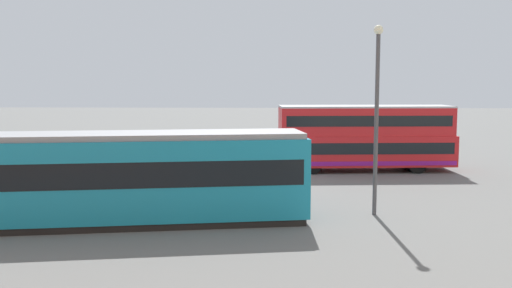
{
  "coord_description": "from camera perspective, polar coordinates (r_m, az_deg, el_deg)",
  "views": [
    {
      "loc": [
        0.03,
        30.94,
        5.14
      ],
      "look_at": [
        1.07,
        3.2,
        2.05
      ],
      "focal_mm": 39.28,
      "sensor_mm": 36.0,
      "label": 1
    }
  ],
  "objects": [
    {
      "name": "pedestrian_crossing",
      "position": [
        24.51,
        4.09,
        -3.54
      ],
      "size": [
        0.45,
        0.45,
        1.63
      ],
      "color": "black",
      "rests_on": "ground"
    },
    {
      "name": "ground_plane",
      "position": [
        31.36,
        2.17,
        -3.08
      ],
      "size": [
        160.0,
        160.0,
        0.0
      ],
      "primitive_type": "plane",
      "color": "slate"
    },
    {
      "name": "info_sign",
      "position": [
        25.73,
        -18.26,
        -1.41
      ],
      "size": [
        1.2,
        0.23,
        2.58
      ],
      "color": "slate",
      "rests_on": "ground"
    },
    {
      "name": "pedestrian_near_railing",
      "position": [
        27.33,
        -7.69,
        -2.35
      ],
      "size": [
        0.33,
        0.36,
        1.78
      ],
      "color": "#4C3F2D",
      "rests_on": "ground"
    },
    {
      "name": "street_lamp",
      "position": [
        21.83,
        12.2,
        3.79
      ],
      "size": [
        0.36,
        0.36,
        7.26
      ],
      "color": "#4C4C51",
      "rests_on": "ground"
    },
    {
      "name": "pedestrian_railing",
      "position": [
        24.94,
        -7.24,
        -3.88
      ],
      "size": [
        6.67,
        0.86,
        1.08
      ],
      "color": "gray",
      "rests_on": "ground"
    },
    {
      "name": "double_decker_bus",
      "position": [
        32.94,
        10.98,
        0.65
      ],
      "size": [
        10.28,
        3.38,
        3.78
      ],
      "color": "red",
      "rests_on": "ground"
    },
    {
      "name": "tram_yellow",
      "position": [
        20.76,
        -12.83,
        -3.27
      ],
      "size": [
        13.11,
        4.66,
        3.32
      ],
      "color": "teal",
      "rests_on": "ground"
    }
  ]
}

